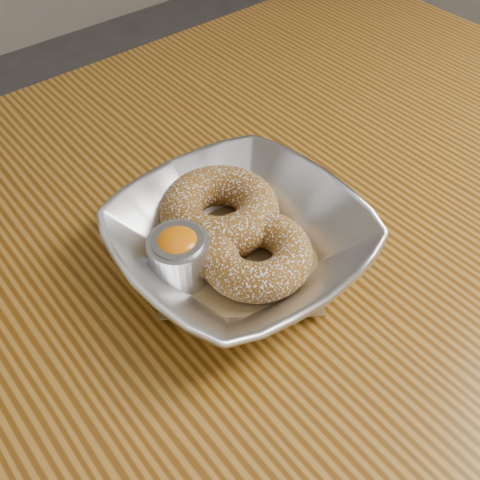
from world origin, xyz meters
TOP-DOWN VIEW (x-y plane):
  - table at (0.00, 0.00)m, footprint 1.20×0.80m
  - serving_bowl at (-0.00, -0.02)m, footprint 0.23×0.23m
  - parchment at (-0.00, -0.02)m, footprint 0.20×0.20m
  - donut_back at (0.00, 0.02)m, footprint 0.12×0.12m
  - donut_front at (-0.00, -0.05)m, footprint 0.14×0.14m
  - ramekin at (-0.06, -0.01)m, footprint 0.06×0.06m

SIDE VIEW (x-z plane):
  - table at x=0.00m, z-range 0.28..1.03m
  - parchment at x=0.00m, z-range 0.76..0.76m
  - serving_bowl at x=0.00m, z-range 0.75..0.81m
  - donut_front at x=0.00m, z-range 0.76..0.80m
  - donut_back at x=0.00m, z-range 0.76..0.80m
  - ramekin at x=-0.06m, z-range 0.76..0.81m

